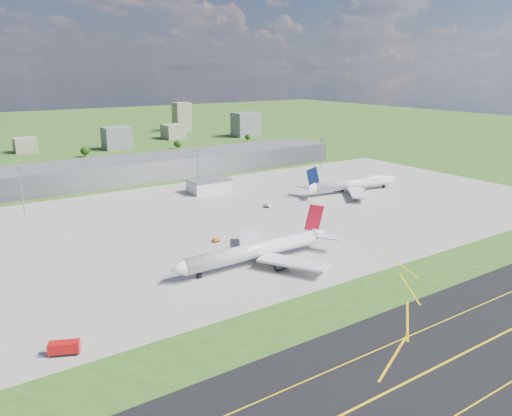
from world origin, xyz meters
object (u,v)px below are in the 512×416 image
airliner_blue_quad (354,184)px  van_white_far (363,189)px  tug_yellow (216,240)px  fire_truck (64,348)px  airliner_red_twin (258,250)px  van_white_near (267,206)px

airliner_blue_quad → van_white_far: airliner_blue_quad is taller
tug_yellow → fire_truck: bearing=-164.2°
airliner_red_twin → van_white_near: size_ratio=15.82×
airliner_blue_quad → van_white_near: size_ratio=15.25×
van_white_far → airliner_red_twin: bearing=-178.3°
airliner_red_twin → airliner_blue_quad: size_ratio=1.04×
airliner_red_twin → van_white_far: bearing=-153.2°
airliner_red_twin → van_white_far: airliner_red_twin is taller
fire_truck → van_white_near: 166.20m
airliner_red_twin → van_white_near: 86.08m
airliner_red_twin → van_white_far: 144.22m
tug_yellow → van_white_far: 134.12m
airliner_blue_quad → fire_truck: (-206.08, -94.22, -3.52)m
airliner_blue_quad → fire_truck: bearing=-147.6°
tug_yellow → van_white_far: (129.89, 33.43, 0.28)m
airliner_blue_quad → van_white_near: bearing=-172.5°
airliner_blue_quad → tug_yellow: 128.49m
airliner_red_twin → tug_yellow: size_ratio=20.12×
airliner_red_twin → airliner_blue_quad: bearing=-151.4°
airliner_red_twin → fire_truck: size_ratio=8.48×
fire_truck → tug_yellow: bearing=59.9°
fire_truck → van_white_far: fire_truck is taller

